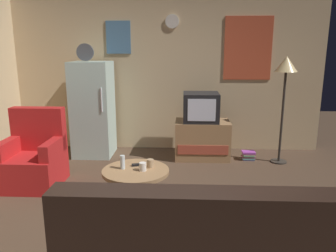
{
  "coord_description": "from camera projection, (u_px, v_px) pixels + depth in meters",
  "views": [
    {
      "loc": [
        0.32,
        -3.11,
        1.71
      ],
      "look_at": [
        0.13,
        0.9,
        0.75
      ],
      "focal_mm": 35.25,
      "sensor_mm": 36.0,
      "label": 1
    }
  ],
  "objects": [
    {
      "name": "ground_plane",
      "position": [
        151.0,
        216.0,
        3.44
      ],
      "size": [
        12.0,
        12.0,
        0.0
      ],
      "primitive_type": "plane",
      "color": "#4C3828"
    },
    {
      "name": "wall_with_art",
      "position": [
        165.0,
        75.0,
        5.52
      ],
      "size": [
        5.2,
        0.12,
        2.5
      ],
      "color": "#D1B284",
      "rests_on": "ground_plane"
    },
    {
      "name": "fridge",
      "position": [
        93.0,
        109.0,
        5.25
      ],
      "size": [
        0.6,
        0.62,
        1.77
      ],
      "color": "silver",
      "rests_on": "ground_plane"
    },
    {
      "name": "tv_stand",
      "position": [
        202.0,
        140.0,
        5.19
      ],
      "size": [
        0.84,
        0.53,
        0.6
      ],
      "color": "#9E754C",
      "rests_on": "ground_plane"
    },
    {
      "name": "crt_tv",
      "position": [
        201.0,
        107.0,
        5.07
      ],
      "size": [
        0.54,
        0.51,
        0.44
      ],
      "color": "black",
      "rests_on": "tv_stand"
    },
    {
      "name": "standing_lamp",
      "position": [
        286.0,
        73.0,
        4.73
      ],
      "size": [
        0.32,
        0.32,
        1.59
      ],
      "color": "#332D28",
      "rests_on": "ground_plane"
    },
    {
      "name": "coffee_table",
      "position": [
        136.0,
        188.0,
        3.59
      ],
      "size": [
        0.72,
        0.72,
        0.43
      ],
      "color": "#9E754C",
      "rests_on": "ground_plane"
    },
    {
      "name": "wine_glass",
      "position": [
        123.0,
        162.0,
        3.54
      ],
      "size": [
        0.05,
        0.05,
        0.15
      ],
      "primitive_type": "cylinder",
      "color": "silver",
      "rests_on": "coffee_table"
    },
    {
      "name": "mug_ceramic_white",
      "position": [
        143.0,
        167.0,
        3.49
      ],
      "size": [
        0.08,
        0.08,
        0.09
      ],
      "primitive_type": "cylinder",
      "color": "silver",
      "rests_on": "coffee_table"
    },
    {
      "name": "mug_ceramic_tan",
      "position": [
        150.0,
        163.0,
        3.6
      ],
      "size": [
        0.08,
        0.08,
        0.09
      ],
      "primitive_type": "cylinder",
      "color": "tan",
      "rests_on": "coffee_table"
    },
    {
      "name": "remote_control",
      "position": [
        139.0,
        165.0,
        3.65
      ],
      "size": [
        0.16,
        0.08,
        0.02
      ],
      "primitive_type": "cube",
      "rotation": [
        0.0,
        0.0,
        0.26
      ],
      "color": "black",
      "rests_on": "coffee_table"
    },
    {
      "name": "armchair",
      "position": [
        34.0,
        159.0,
        4.17
      ],
      "size": [
        0.68,
        0.68,
        0.96
      ],
      "color": "red",
      "rests_on": "ground_plane"
    },
    {
      "name": "book_stack",
      "position": [
        248.0,
        155.0,
        5.13
      ],
      "size": [
        0.21,
        0.15,
        0.14
      ],
      "color": "#7D7CC7",
      "rests_on": "ground_plane"
    }
  ]
}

